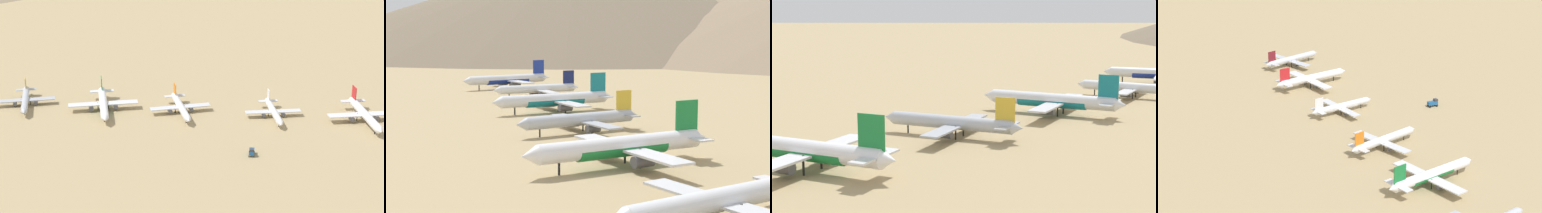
% 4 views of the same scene
% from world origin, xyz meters
% --- Properties ---
extents(ground_plane, '(2140.99, 2140.99, 0.00)m').
position_xyz_m(ground_plane, '(0.00, 0.00, 0.00)').
color(ground_plane, tan).
extents(parked_jet_0, '(45.48, 37.31, 13.22)m').
position_xyz_m(parked_jet_0, '(-22.08, -174.46, 4.40)').
color(parked_jet_0, silver).
rests_on(parked_jet_0, ground).
extents(parked_jet_1, '(38.08, 30.95, 10.98)m').
position_xyz_m(parked_jet_1, '(-23.33, -131.51, 3.70)').
color(parked_jet_1, silver).
rests_on(parked_jet_1, ground).
extents(parked_jet_2, '(45.65, 37.21, 13.16)m').
position_xyz_m(parked_jet_2, '(-14.87, -85.63, 4.38)').
color(parked_jet_2, silver).
rests_on(parked_jet_2, ground).
extents(parked_jet_3, '(38.76, 31.69, 11.21)m').
position_xyz_m(parked_jet_3, '(-7.20, -42.31, 3.77)').
color(parked_jet_3, '#B2B7C1').
rests_on(parked_jet_3, ground).
extents(parked_jet_4, '(45.57, 37.22, 13.16)m').
position_xyz_m(parked_jet_4, '(0.59, 0.60, 4.38)').
color(parked_jet_4, white).
rests_on(parked_jet_4, ground).
extents(parked_jet_5, '(39.34, 32.26, 11.43)m').
position_xyz_m(parked_jet_5, '(4.51, 41.54, 3.85)').
color(parked_jet_5, silver).
rests_on(parked_jet_5, ground).
extents(desert_hill_4, '(743.70, 743.70, 120.77)m').
position_xyz_m(desert_hill_4, '(-236.82, -636.26, 60.39)').
color(desert_hill_4, '#70604C').
rests_on(desert_hill_4, ground).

